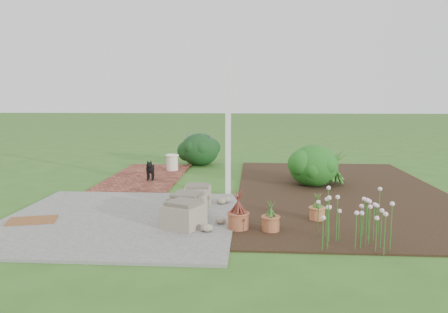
# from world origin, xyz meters

# --- Properties ---
(ground) EXTENTS (80.00, 80.00, 0.00)m
(ground) POSITION_xyz_m (0.00, 0.00, 0.00)
(ground) COLOR #325F1E
(ground) RESTS_ON ground
(concrete_patio) EXTENTS (3.50, 3.50, 0.04)m
(concrete_patio) POSITION_xyz_m (-1.25, -1.75, 0.02)
(concrete_patio) COLOR #5C5C5A
(concrete_patio) RESTS_ON ground
(brick_path) EXTENTS (1.60, 3.50, 0.04)m
(brick_path) POSITION_xyz_m (-1.70, 1.75, 0.02)
(brick_path) COLOR #5B261D
(brick_path) RESTS_ON ground
(garden_bed) EXTENTS (4.00, 7.00, 0.03)m
(garden_bed) POSITION_xyz_m (2.50, 0.50, 0.01)
(garden_bed) COLOR black
(garden_bed) RESTS_ON ground
(veranda_post) EXTENTS (0.10, 0.10, 2.50)m
(veranda_post) POSITION_xyz_m (0.30, 0.10, 1.25)
(veranda_post) COLOR white
(veranda_post) RESTS_ON ground
(stone_trough_near) EXTENTS (0.58, 0.58, 0.32)m
(stone_trough_near) POSITION_xyz_m (-0.23, -1.63, 0.20)
(stone_trough_near) COLOR #7D6F5C
(stone_trough_near) RESTS_ON concrete_patio
(stone_trough_mid) EXTENTS (0.64, 0.64, 0.32)m
(stone_trough_mid) POSITION_xyz_m (-0.20, -2.14, 0.20)
(stone_trough_mid) COLOR #786F5B
(stone_trough_mid) RESTS_ON concrete_patio
(stone_trough_far) EXTENTS (0.47, 0.47, 0.30)m
(stone_trough_far) POSITION_xyz_m (-0.17, -0.84, 0.19)
(stone_trough_far) COLOR gray
(stone_trough_far) RESTS_ON concrete_patio
(coir_doormat) EXTENTS (0.77, 0.61, 0.02)m
(coir_doormat) POSITION_xyz_m (-2.50, -2.00, 0.05)
(coir_doormat) COLOR brown
(coir_doormat) RESTS_ON concrete_patio
(black_dog) EXTENTS (0.19, 0.49, 0.42)m
(black_dog) POSITION_xyz_m (-1.49, 1.26, 0.29)
(black_dog) COLOR black
(black_dog) RESTS_ON brick_path
(cream_ceramic_urn) EXTENTS (0.35, 0.35, 0.38)m
(cream_ceramic_urn) POSITION_xyz_m (-1.24, 2.57, 0.23)
(cream_ceramic_urn) COLOR beige
(cream_ceramic_urn) RESTS_ON brick_path
(evergreen_shrub) EXTENTS (1.35, 1.35, 0.87)m
(evergreen_shrub) POSITION_xyz_m (2.03, 1.00, 0.46)
(evergreen_shrub) COLOR #144314
(evergreen_shrub) RESTS_ON garden_bed
(agapanthus_clump_back) EXTENTS (1.32, 1.32, 0.90)m
(agapanthus_clump_back) POSITION_xyz_m (2.40, 1.11, 0.48)
(agapanthus_clump_back) COLOR #183E10
(agapanthus_clump_back) RESTS_ON garden_bed
(agapanthus_clump_front) EXTENTS (1.12, 1.12, 0.77)m
(agapanthus_clump_front) POSITION_xyz_m (1.98, 1.88, 0.42)
(agapanthus_clump_front) COLOR #184214
(agapanthus_clump_front) RESTS_ON garden_bed
(pink_flower_patch) EXTENTS (1.23, 1.23, 0.65)m
(pink_flower_patch) POSITION_xyz_m (2.05, -2.61, 0.35)
(pink_flower_patch) COLOR #113D0F
(pink_flower_patch) RESTS_ON garden_bed
(terracotta_pot_bronze) EXTENTS (0.32, 0.32, 0.23)m
(terracotta_pot_bronze) POSITION_xyz_m (0.57, -2.14, 0.15)
(terracotta_pot_bronze) COLOR brown
(terracotta_pot_bronze) RESTS_ON garden_bed
(terracotta_pot_small_left) EXTENTS (0.30, 0.30, 0.19)m
(terracotta_pot_small_left) POSITION_xyz_m (1.75, -1.60, 0.13)
(terracotta_pot_small_left) COLOR #B16A3B
(terracotta_pot_small_left) RESTS_ON garden_bed
(terracotta_pot_small_right) EXTENTS (0.26, 0.26, 0.20)m
(terracotta_pot_small_right) POSITION_xyz_m (1.02, -2.20, 0.13)
(terracotta_pot_small_right) COLOR #9F5836
(terracotta_pot_small_right) RESTS_ON garden_bed
(purple_flowering_bush) EXTENTS (1.13, 1.13, 0.89)m
(purple_flowering_bush) POSITION_xyz_m (-0.70, 3.72, 0.45)
(purple_flowering_bush) COLOR black
(purple_flowering_bush) RESTS_ON ground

